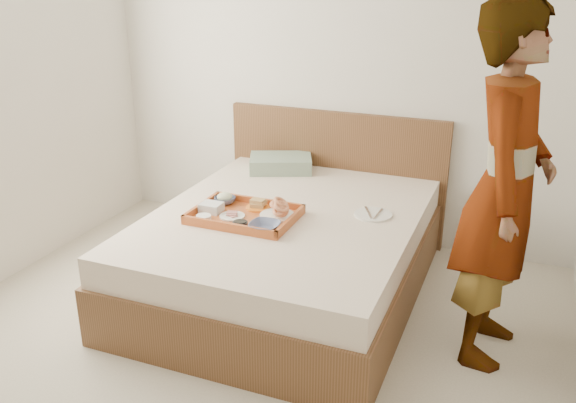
# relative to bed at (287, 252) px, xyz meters

# --- Properties ---
(ground) EXTENTS (3.50, 4.00, 0.01)m
(ground) POSITION_rel_bed_xyz_m (-0.03, -1.00, -0.27)
(ground) COLOR beige
(ground) RESTS_ON ground
(wall_back) EXTENTS (3.50, 0.01, 2.60)m
(wall_back) POSITION_rel_bed_xyz_m (-0.03, 1.00, 1.04)
(wall_back) COLOR silver
(wall_back) RESTS_ON ground
(bed) EXTENTS (1.65, 2.00, 0.53)m
(bed) POSITION_rel_bed_xyz_m (0.00, 0.00, 0.00)
(bed) COLOR brown
(bed) RESTS_ON ground
(headboard) EXTENTS (1.65, 0.06, 0.95)m
(headboard) POSITION_rel_bed_xyz_m (0.00, 0.97, 0.21)
(headboard) COLOR brown
(headboard) RESTS_ON ground
(pillow) EXTENTS (0.53, 0.45, 0.11)m
(pillow) POSITION_rel_bed_xyz_m (-0.35, 0.75, 0.32)
(pillow) COLOR #939E90
(pillow) RESTS_ON bed
(tray) EXTENTS (0.61, 0.45, 0.06)m
(tray) POSITION_rel_bed_xyz_m (-0.20, -0.17, 0.29)
(tray) COLOR #AE5223
(tray) RESTS_ON bed
(prawn_plate) EXTENTS (0.21, 0.21, 0.01)m
(prawn_plate) POSITION_rel_bed_xyz_m (-0.02, -0.11, 0.29)
(prawn_plate) COLOR white
(prawn_plate) RESTS_ON tray
(navy_bowl_big) EXTENTS (0.17, 0.17, 0.04)m
(navy_bowl_big) POSITION_rel_bed_xyz_m (-0.01, -0.31, 0.30)
(navy_bowl_big) COLOR #191D4D
(navy_bowl_big) RESTS_ON tray
(sauce_dish) EXTENTS (0.09, 0.09, 0.03)m
(sauce_dish) POSITION_rel_bed_xyz_m (-0.15, -0.33, 0.30)
(sauce_dish) COLOR black
(sauce_dish) RESTS_ON tray
(meat_plate) EXTENTS (0.15, 0.15, 0.01)m
(meat_plate) POSITION_rel_bed_xyz_m (-0.26, -0.22, 0.29)
(meat_plate) COLOR white
(meat_plate) RESTS_ON tray
(bread_plate) EXTENTS (0.15, 0.15, 0.01)m
(bread_plate) POSITION_rel_bed_xyz_m (-0.18, -0.03, 0.29)
(bread_plate) COLOR orange
(bread_plate) RESTS_ON tray
(salad_bowl) EXTENTS (0.13, 0.13, 0.04)m
(salad_bowl) POSITION_rel_bed_xyz_m (-0.40, -0.03, 0.30)
(salad_bowl) COLOR #191D4D
(salad_bowl) RESTS_ON tray
(plastic_tub) EXTENTS (0.13, 0.11, 0.06)m
(plastic_tub) POSITION_rel_bed_xyz_m (-0.42, -0.19, 0.31)
(plastic_tub) COLOR silver
(plastic_tub) RESTS_ON tray
(cheese_round) EXTENTS (0.09, 0.09, 0.03)m
(cheese_round) POSITION_rel_bed_xyz_m (-0.40, -0.32, 0.30)
(cheese_round) COLOR white
(cheese_round) RESTS_ON tray
(dinner_plate) EXTENTS (0.26, 0.26, 0.01)m
(dinner_plate) POSITION_rel_bed_xyz_m (0.50, 0.16, 0.27)
(dinner_plate) COLOR white
(dinner_plate) RESTS_ON bed
(person) EXTENTS (0.49, 0.70, 1.84)m
(person) POSITION_rel_bed_xyz_m (1.24, -0.18, 0.65)
(person) COLOR white
(person) RESTS_ON ground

